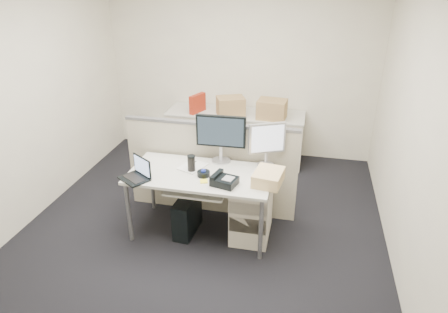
% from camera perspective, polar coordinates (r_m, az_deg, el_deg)
% --- Properties ---
extents(floor, '(4.00, 4.50, 0.01)m').
position_cam_1_polar(floor, '(4.59, -3.17, -10.53)').
color(floor, black).
rests_on(floor, ground).
extents(wall_back, '(4.00, 0.02, 2.70)m').
position_cam_1_polar(wall_back, '(6.05, 2.33, 12.74)').
color(wall_back, beige).
rests_on(wall_back, ground).
extents(wall_front, '(4.00, 0.02, 2.70)m').
position_cam_1_polar(wall_front, '(2.15, -20.90, -15.28)').
color(wall_front, beige).
rests_on(wall_front, ground).
extents(wall_left, '(0.02, 4.50, 2.70)m').
position_cam_1_polar(wall_left, '(4.87, -27.07, 6.74)').
color(wall_left, beige).
rests_on(wall_left, ground).
extents(wall_right, '(0.02, 4.50, 2.70)m').
position_cam_1_polar(wall_right, '(3.92, 25.79, 2.86)').
color(wall_right, beige).
rests_on(wall_right, ground).
extents(desk, '(1.50, 0.75, 0.73)m').
position_cam_1_polar(desk, '(4.23, -3.39, -3.18)').
color(desk, beige).
rests_on(desk, floor).
extents(keyboard_tray, '(0.62, 0.32, 0.02)m').
position_cam_1_polar(keyboard_tray, '(4.10, -4.05, -4.91)').
color(keyboard_tray, beige).
rests_on(keyboard_tray, desk).
extents(drawer_pedestal, '(0.40, 0.55, 0.65)m').
position_cam_1_polar(drawer_pedestal, '(4.34, 3.97, -7.56)').
color(drawer_pedestal, beige).
rests_on(drawer_pedestal, floor).
extents(cubicle_partition, '(2.00, 0.06, 1.10)m').
position_cam_1_polar(cubicle_partition, '(4.66, -1.88, -1.84)').
color(cubicle_partition, '#AEAB8D').
rests_on(cubicle_partition, floor).
extents(back_counter, '(2.00, 0.60, 0.72)m').
position_cam_1_polar(back_counter, '(6.05, 1.61, 2.90)').
color(back_counter, beige).
rests_on(back_counter, floor).
extents(monitor_main, '(0.55, 0.23, 0.54)m').
position_cam_1_polar(monitor_main, '(4.32, -0.44, 2.51)').
color(monitor_main, black).
rests_on(monitor_main, desk).
extents(monitor_small, '(0.45, 0.35, 0.49)m').
position_cam_1_polar(monitor_small, '(4.26, 6.13, 1.59)').
color(monitor_small, '#B7B7BC').
rests_on(monitor_small, desk).
extents(laptop, '(0.37, 0.34, 0.22)m').
position_cam_1_polar(laptop, '(4.12, -12.86, -1.90)').
color(laptop, black).
rests_on(laptop, desk).
extents(trackball, '(0.15, 0.15, 0.05)m').
position_cam_1_polar(trackball, '(4.13, -2.94, -2.47)').
color(trackball, black).
rests_on(trackball, desk).
extents(desk_phone, '(0.28, 0.25, 0.08)m').
position_cam_1_polar(desk_phone, '(3.96, 0.06, -3.55)').
color(desk_phone, black).
rests_on(desk_phone, desk).
extents(paper_stack, '(0.31, 0.35, 0.01)m').
position_cam_1_polar(paper_stack, '(4.32, -4.52, -1.43)').
color(paper_stack, silver).
rests_on(paper_stack, desk).
extents(sticky_pad, '(0.09, 0.09, 0.01)m').
position_cam_1_polar(sticky_pad, '(4.03, -2.90, -3.55)').
color(sticky_pad, yellow).
rests_on(sticky_pad, desk).
extents(travel_mug, '(0.10, 0.10, 0.17)m').
position_cam_1_polar(travel_mug, '(4.20, -4.68, -1.09)').
color(travel_mug, black).
rests_on(travel_mug, desk).
extents(banana, '(0.18, 0.07, 0.04)m').
position_cam_1_polar(banana, '(4.00, -0.13, -3.55)').
color(banana, yellow).
rests_on(banana, desk).
extents(cellphone, '(0.09, 0.11, 0.01)m').
position_cam_1_polar(cellphone, '(4.40, -4.59, -0.92)').
color(cellphone, black).
rests_on(cellphone, desk).
extents(manila_folders, '(0.31, 0.38, 0.13)m').
position_cam_1_polar(manila_folders, '(4.00, 6.36, -2.95)').
color(manila_folders, '#EECD8A').
rests_on(manila_folders, desk).
extents(keyboard, '(0.49, 0.26, 0.03)m').
position_cam_1_polar(keyboard, '(4.13, -4.58, -4.26)').
color(keyboard, black).
rests_on(keyboard, keyboard_tray).
extents(pc_tower_desk, '(0.21, 0.47, 0.42)m').
position_cam_1_polar(pc_tower_desk, '(4.46, -5.29, -8.37)').
color(pc_tower_desk, black).
rests_on(pc_tower_desk, floor).
extents(pc_tower_spare_dark, '(0.30, 0.43, 0.37)m').
position_cam_1_polar(pc_tower_spare_dark, '(6.47, -7.40, 2.57)').
color(pc_tower_spare_dark, black).
rests_on(pc_tower_spare_dark, floor).
extents(pc_tower_spare_silver, '(0.23, 0.48, 0.43)m').
position_cam_1_polar(pc_tower_spare_silver, '(6.55, -9.48, 2.97)').
color(pc_tower_spare_silver, '#B7B7BC').
rests_on(pc_tower_spare_silver, floor).
extents(cardboard_box_left, '(0.46, 0.41, 0.29)m').
position_cam_1_polar(cardboard_box_left, '(5.77, 0.95, 7.10)').
color(cardboard_box_left, tan).
rests_on(cardboard_box_left, back_counter).
extents(cardboard_box_right, '(0.42, 0.34, 0.29)m').
position_cam_1_polar(cardboard_box_right, '(5.69, 6.85, 6.63)').
color(cardboard_box_right, tan).
rests_on(cardboard_box_right, back_counter).
extents(red_binder, '(0.18, 0.31, 0.29)m').
position_cam_1_polar(red_binder, '(5.91, -3.80, 7.49)').
color(red_binder, '#9D2410').
rests_on(red_binder, back_counter).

